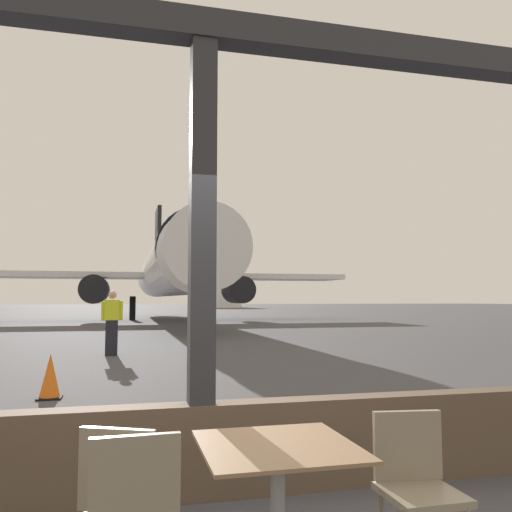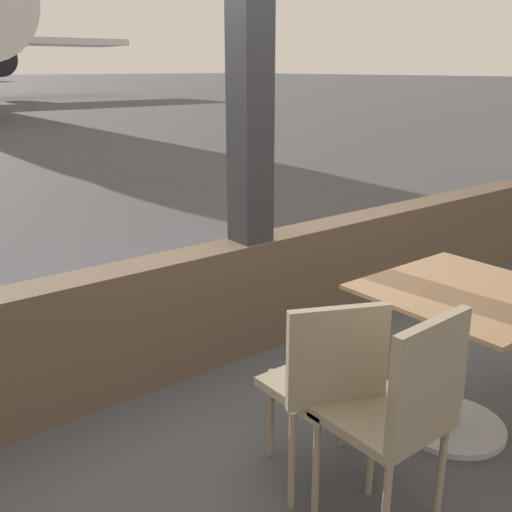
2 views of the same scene
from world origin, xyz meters
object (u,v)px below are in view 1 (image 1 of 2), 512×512
Objects in this scene: airplane at (170,271)px; fuel_storage_tank at (217,294)px; cafe_chair_window_left at (415,477)px; ground_crew_worker at (112,322)px; dining_table at (278,500)px; traffic_cone at (50,377)px; cafe_chair_aisle_left at (125,493)px.

fuel_storage_tank is at bearing 77.27° from airplane.
fuel_storage_tank reaches higher than cafe_chair_window_left.
dining_table is at bearing -84.47° from ground_crew_worker.
traffic_cone is (-1.92, 5.90, -0.12)m from dining_table.
cafe_chair_window_left reaches higher than dining_table.
cafe_chair_window_left reaches higher than traffic_cone.
airplane is at bearing 81.24° from ground_crew_worker.
dining_table is 0.95× the size of cafe_chair_aisle_left.
airplane is at bearing 85.01° from cafe_chair_aisle_left.
fuel_storage_tank is at bearing 81.01° from cafe_chair_window_left.
cafe_chair_window_left is at bearing -65.80° from traffic_cone.
dining_table is at bearing -72.00° from traffic_cone.
ground_crew_worker reaches higher than cafe_chair_aisle_left.
dining_table is 6.20m from traffic_cone.
cafe_chair_window_left is at bearing -80.91° from ground_crew_worker.
airplane is (2.08, 33.10, 3.00)m from dining_table.
ground_crew_worker is at bearing 99.09° from cafe_chair_window_left.
fuel_storage_tank reaches higher than cafe_chair_aisle_left.
cafe_chair_window_left is (0.77, -0.09, 0.09)m from dining_table.
dining_table is 0.95× the size of cafe_chair_window_left.
ground_crew_worker is (-0.37, 11.92, 0.38)m from cafe_chair_aisle_left.
airplane is 19.70× the size of ground_crew_worker.
fuel_storage_tank is (13.12, 58.07, -1.12)m from airplane.
fuel_storage_tank reaches higher than dining_table.
airplane is at bearing -102.73° from fuel_storage_tank.
cafe_chair_window_left is 12.26m from ground_crew_worker.
dining_table is 0.02× the size of airplane.
ground_crew_worker is 6.19m from traffic_cone.
cafe_chair_aisle_left reaches higher than dining_table.
cafe_chair_window_left is 1.27× the size of traffic_cone.
dining_table is at bearing -93.60° from airplane.
ground_crew_worker is (-1.16, 12.02, 0.46)m from dining_table.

